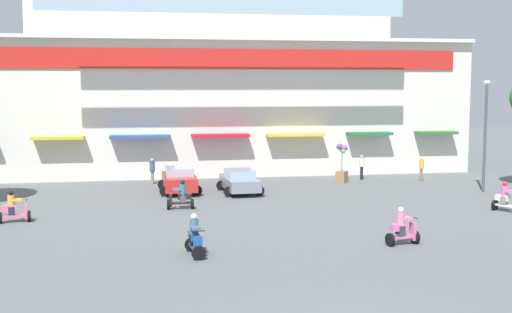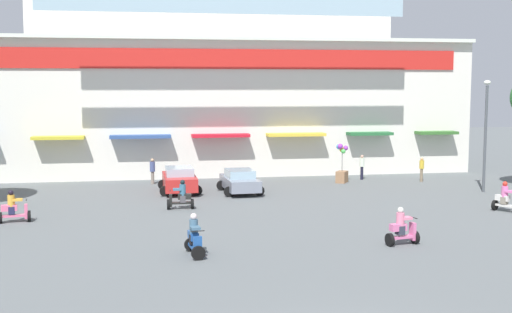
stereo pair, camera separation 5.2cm
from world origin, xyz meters
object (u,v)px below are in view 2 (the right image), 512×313
scooter_rider_6 (402,229)px  streetlamp_near (486,127)px  parked_car_1 (240,181)px  pedestrian_1 (152,170)px  balloon_vendor_cart (342,168)px  pedestrian_2 (422,168)px  parked_car_0 (179,180)px  scooter_rider_5 (14,209)px  pedestrian_0 (362,165)px  scooter_rider_1 (194,238)px  scooter_rider_4 (181,197)px  scooter_rider_0 (506,199)px

scooter_rider_6 → streetlamp_near: size_ratio=0.23×
parked_car_1 → pedestrian_1: (-5.01, 4.43, 0.23)m
parked_car_1 → balloon_vendor_cart: (7.15, 3.01, 0.25)m
pedestrian_2 → streetlamp_near: streetlamp_near is taller
parked_car_0 → scooter_rider_6: scooter_rider_6 is taller
scooter_rider_5 → streetlamp_near: (25.90, 4.46, 3.24)m
scooter_rider_6 → streetlamp_near: bearing=49.8°
parked_car_0 → pedestrian_0: 12.81m
parked_car_1 → scooter_rider_5: bearing=-150.6°
parked_car_0 → scooter_rider_1: size_ratio=2.60×
scooter_rider_1 → scooter_rider_4: bearing=89.7°
parked_car_0 → pedestrian_0: bearing=14.8°
scooter_rider_4 → pedestrian_0: 15.25m
scooter_rider_1 → scooter_rider_4: (0.05, 9.41, -0.04)m
scooter_rider_4 → pedestrian_1: size_ratio=0.92×
scooter_rider_0 → balloon_vendor_cart: size_ratio=0.60×
scooter_rider_5 → scooter_rider_6: scooter_rider_6 is taller
scooter_rider_0 → scooter_rider_4: 16.44m
pedestrian_0 → pedestrian_1: pedestrian_0 is taller
scooter_rider_0 → scooter_rider_4: bearing=167.7°
scooter_rider_5 → parked_car_0: bearing=42.3°
parked_car_1 → pedestrian_1: size_ratio=2.41×
scooter_rider_5 → balloon_vendor_cart: size_ratio=0.60×
parked_car_0 → scooter_rider_0: size_ratio=2.68×
pedestrian_1 → streetlamp_near: size_ratio=0.25×
scooter_rider_6 → pedestrian_1: pedestrian_1 is taller
pedestrian_1 → pedestrian_2: size_ratio=1.03×
parked_car_0 → parked_car_1: size_ratio=1.03×
parked_car_1 → scooter_rider_4: bearing=-129.7°
scooter_rider_1 → parked_car_1: bearing=74.8°
scooter_rider_1 → balloon_vendor_cart: (10.92, 16.90, 0.31)m
scooter_rider_1 → scooter_rider_5: bearing=136.5°
parked_car_0 → pedestrian_1: (-1.51, 3.61, 0.18)m
parked_car_1 → pedestrian_0: (8.89, 4.09, 0.25)m
scooter_rider_6 → pedestrian_2: (7.93, 16.21, 0.28)m
scooter_rider_6 → pedestrian_2: 18.05m
pedestrian_0 → parked_car_1: bearing=-155.3°
scooter_rider_5 → balloon_vendor_cart: bearing=27.0°
pedestrian_1 → scooter_rider_4: bearing=-81.8°
scooter_rider_6 → parked_car_0: bearing=118.9°
scooter_rider_4 → scooter_rider_5: 8.08m
parked_car_0 → pedestrian_2: 16.04m
scooter_rider_5 → scooter_rider_0: bearing=-3.6°
scooter_rider_4 → balloon_vendor_cart: size_ratio=0.59×
scooter_rider_5 → scooter_rider_6: size_ratio=0.99×
parked_car_0 → pedestrian_0: size_ratio=2.47×
scooter_rider_4 → streetlamp_near: size_ratio=0.23×
scooter_rider_0 → streetlamp_near: streetlamp_near is taller
pedestrian_2 → pedestrian_0: bearing=156.4°
pedestrian_0 → streetlamp_near: (5.47, -6.15, 2.91)m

